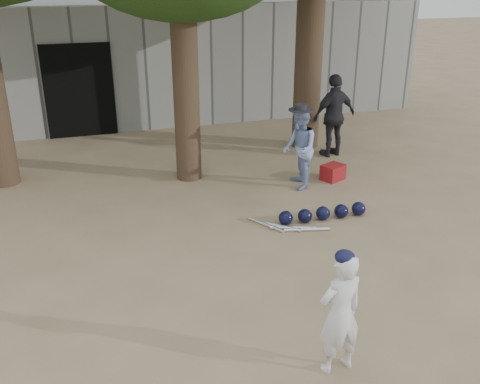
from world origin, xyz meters
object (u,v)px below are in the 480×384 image
object	(u,v)px
boy_player	(340,314)
spectator_blue	(299,149)
spectator_dark	(334,116)
red_bag	(333,172)

from	to	relation	value
boy_player	spectator_blue	distance (m)	4.93
boy_player	spectator_dark	xyz separation A→B (m)	(3.09, 6.14, 0.22)
red_bag	spectator_dark	bearing A→B (deg)	63.56
spectator_blue	red_bag	xyz separation A→B (m)	(0.80, 0.14, -0.60)
spectator_dark	boy_player	bearing A→B (deg)	52.60
boy_player	red_bag	distance (m)	5.40
boy_player	spectator_blue	xyz separation A→B (m)	(1.62, 4.65, 0.09)
spectator_blue	spectator_dark	xyz separation A→B (m)	(1.47, 1.49, 0.13)
spectator_blue	red_bag	size ratio (longest dim) A/B	3.56
boy_player	spectator_dark	bearing A→B (deg)	-123.95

